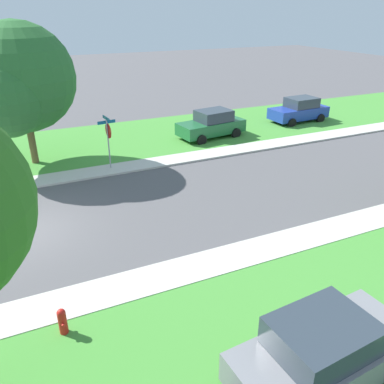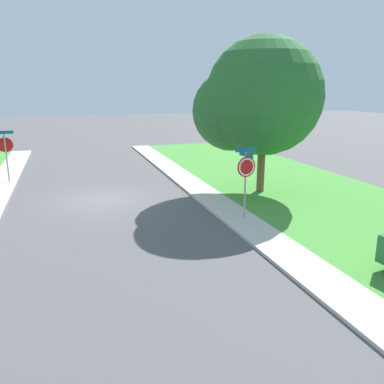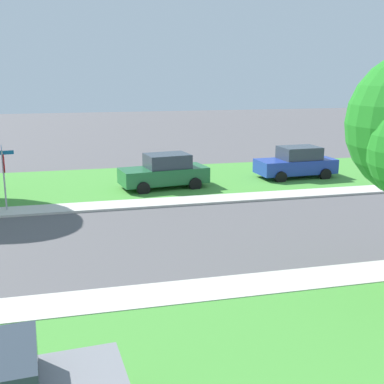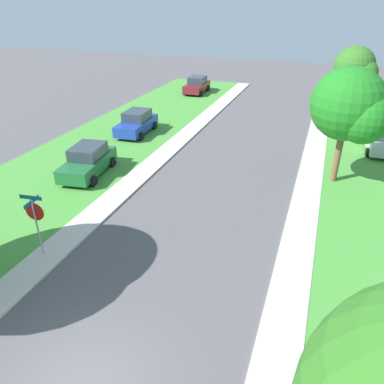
{
  "view_description": "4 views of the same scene",
  "coord_description": "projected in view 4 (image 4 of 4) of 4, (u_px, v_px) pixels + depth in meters",
  "views": [
    {
      "loc": [
        14.0,
        0.5,
        7.63
      ],
      "look_at": [
        2.06,
        5.96,
        1.4
      ],
      "focal_mm": 36.56,
      "sensor_mm": 36.0,
      "label": 1
    },
    {
      "loc": [
        1.38,
        17.64,
        4.85
      ],
      "look_at": [
        -2.64,
        5.06,
        1.4
      ],
      "focal_mm": 37.23,
      "sensor_mm": 36.0,
      "label": 2
    },
    {
      "loc": [
        16.48,
        7.17,
        5.64
      ],
      "look_at": [
        -0.82,
        11.47,
        1.4
      ],
      "focal_mm": 46.68,
      "sensor_mm": 36.0,
      "label": 3
    },
    {
      "loc": [
        4.82,
        -4.69,
        9.27
      ],
      "look_at": [
        -0.23,
        9.25,
        1.4
      ],
      "focal_mm": 34.42,
      "sensor_mm": 36.0,
      "label": 4
    }
  ],
  "objects": [
    {
      "name": "car_red_driveway_right",
      "position": [
        351.0,
        111.0,
        30.66
      ],
      "size": [
        2.32,
        4.44,
        1.76
      ],
      "color": "red",
      "rests_on": "ground"
    },
    {
      "name": "lawn_west",
      "position": [
        66.0,
        168.0,
        22.47
      ],
      "size": [
        8.0,
        56.0,
        0.08
      ],
      "primitive_type": "cube",
      "color": "#479338",
      "rests_on": "ground"
    },
    {
      "name": "car_silver_behind_trees",
      "position": [
        381.0,
        139.0,
        24.54
      ],
      "size": [
        2.29,
        4.43,
        1.76
      ],
      "color": "silver",
      "rests_on": "ground"
    },
    {
      "name": "car_green_kerbside_mid",
      "position": [
        88.0,
        161.0,
        21.3
      ],
      "size": [
        2.48,
        4.51,
        1.76
      ],
      "color": "#1E6033",
      "rests_on": "ground"
    },
    {
      "name": "car_maroon_far_down_street",
      "position": [
        197.0,
        85.0,
        39.64
      ],
      "size": [
        2.12,
        4.34,
        1.76
      ],
      "color": "maroon",
      "rests_on": "ground"
    },
    {
      "name": "sidewalk_west",
      "position": [
        135.0,
        179.0,
        21.05
      ],
      "size": [
        1.4,
        56.0,
        0.1
      ],
      "primitive_type": "cube",
      "color": "beige",
      "rests_on": "ground"
    },
    {
      "name": "stop_sign_far_corner",
      "position": [
        35.0,
        216.0,
        14.05
      ],
      "size": [
        0.92,
        0.92,
        2.77
      ],
      "color": "#9E9EA3",
      "rests_on": "ground"
    },
    {
      "name": "car_blue_near_corner",
      "position": [
        137.0,
        123.0,
        27.77
      ],
      "size": [
        2.22,
        4.39,
        1.76
      ],
      "color": "#1E389E",
      "rests_on": "ground"
    },
    {
      "name": "tree_across_left",
      "position": [
        356.0,
        68.0,
        34.07
      ],
      "size": [
        3.99,
        3.71,
        5.41
      ],
      "color": "brown",
      "rests_on": "ground"
    },
    {
      "name": "sidewalk_east",
      "position": [
        304.0,
        208.0,
        18.22
      ],
      "size": [
        1.4,
        56.0,
        0.1
      ],
      "primitive_type": "cube",
      "color": "beige",
      "rests_on": "ground"
    },
    {
      "name": "tree_corner_large",
      "position": [
        352.0,
        108.0,
        18.72
      ],
      "size": [
        4.06,
        3.77,
        6.31
      ],
      "color": "brown",
      "rests_on": "ground"
    }
  ]
}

